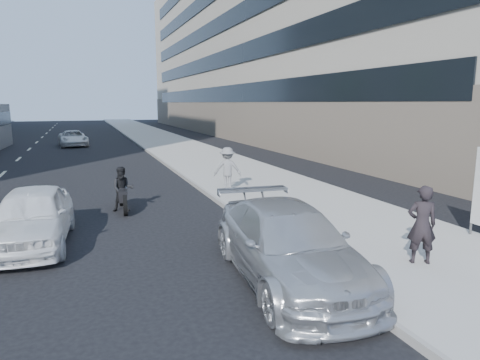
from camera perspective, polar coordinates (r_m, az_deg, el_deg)
name	(u,v)px	position (r m, az deg, el deg)	size (l,w,h in m)	color
ground	(218,252)	(10.03, -3.01, -9.53)	(160.00, 160.00, 0.00)	black
near_sidewalk	(187,151)	(29.98, -7.12, 3.83)	(5.00, 120.00, 0.15)	#ACA8A1
near_building	(282,37)	(46.02, 5.68, 18.47)	(14.00, 70.00, 20.00)	#A29A8B
jogger	(228,169)	(16.11, -1.67, 1.54)	(1.03, 0.59, 1.60)	slate
pedestrian_woman	(422,225)	(9.45, 23.08, -5.49)	(0.59, 0.39, 1.62)	black
parked_sedan	(288,245)	(8.32, 6.45, -8.55)	(2.02, 4.96, 1.44)	#B0B2B8
white_sedan_near	(32,217)	(11.41, -25.99, -4.42)	(1.67, 4.15, 1.42)	white
white_sedan_far	(73,138)	(36.61, -21.36, 5.20)	(2.03, 4.40, 1.22)	white
motorcycle	(123,191)	(14.01, -15.35, -1.45)	(0.74, 2.05, 1.42)	black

